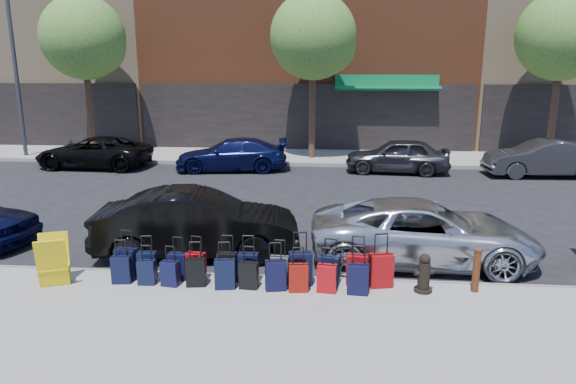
# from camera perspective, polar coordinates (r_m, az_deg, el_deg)

# --- Properties ---
(ground) EXTENTS (120.00, 120.00, 0.00)m
(ground) POSITION_cam_1_polar(r_m,az_deg,el_deg) (14.64, -1.08, -2.95)
(ground) COLOR black
(ground) RESTS_ON ground
(sidewalk_near) EXTENTS (60.00, 4.00, 0.15)m
(sidewalk_near) POSITION_cam_1_polar(r_m,az_deg,el_deg) (8.64, -6.01, -14.80)
(sidewalk_near) COLOR gray
(sidewalk_near) RESTS_ON ground
(sidewalk_far) EXTENTS (60.00, 4.00, 0.15)m
(sidewalk_far) POSITION_cam_1_polar(r_m,az_deg,el_deg) (24.34, 1.52, 3.94)
(sidewalk_far) COLOR gray
(sidewalk_far) RESTS_ON ground
(curb_near) EXTENTS (60.00, 0.08, 0.15)m
(curb_near) POSITION_cam_1_polar(r_m,az_deg,el_deg) (10.43, -3.84, -9.56)
(curb_near) COLOR gray
(curb_near) RESTS_ON ground
(curb_far) EXTENTS (60.00, 0.08, 0.15)m
(curb_far) POSITION_cam_1_polar(r_m,az_deg,el_deg) (22.36, 1.18, 3.07)
(curb_far) COLOR gray
(curb_far) RESTS_ON ground
(building_left) EXTENTS (15.00, 12.12, 16.00)m
(building_left) POSITION_cam_1_polar(r_m,az_deg,el_deg) (36.64, -24.75, 18.43)
(building_left) COLOR #9E8461
(building_left) RESTS_ON ground
(tree_left) EXTENTS (3.80, 3.80, 7.27)m
(tree_left) POSITION_cam_1_polar(r_m,az_deg,el_deg) (26.11, -21.48, 15.45)
(tree_left) COLOR black
(tree_left) RESTS_ON sidewalk_far
(tree_center) EXTENTS (3.80, 3.80, 7.27)m
(tree_center) POSITION_cam_1_polar(r_m,az_deg,el_deg) (23.49, 3.16, 16.64)
(tree_center) COLOR black
(tree_center) RESTS_ON sidewalk_far
(tree_right) EXTENTS (3.80, 3.80, 7.27)m
(tree_right) POSITION_cam_1_polar(r_m,az_deg,el_deg) (25.35, 28.50, 14.85)
(tree_right) COLOR black
(tree_right) RESTS_ON sidewalk_far
(streetlight) EXTENTS (2.59, 0.18, 8.00)m
(streetlight) POSITION_cam_1_polar(r_m,az_deg,el_deg) (26.90, -27.78, 13.16)
(streetlight) COLOR #333338
(streetlight) RESTS_ON sidewalk_far
(suitcase_front_0) EXTENTS (0.43, 0.29, 0.97)m
(suitcase_front_0) POSITION_cam_1_polar(r_m,az_deg,el_deg) (10.62, -17.48, -7.56)
(suitcase_front_0) COLOR black
(suitcase_front_0) RESTS_ON sidewalk_near
(suitcase_front_1) EXTENTS (0.38, 0.24, 0.86)m
(suitcase_front_1) POSITION_cam_1_polar(r_m,az_deg,el_deg) (10.51, -15.37, -7.83)
(suitcase_front_1) COLOR black
(suitcase_front_1) RESTS_ON sidewalk_near
(suitcase_front_2) EXTENTS (0.37, 0.23, 0.85)m
(suitcase_front_2) POSITION_cam_1_polar(r_m,az_deg,el_deg) (10.33, -12.13, -8.05)
(suitcase_front_2) COLOR black
(suitcase_front_2) RESTS_ON sidewalk_near
(suitcase_front_3) EXTENTS (0.39, 0.25, 0.88)m
(suitcase_front_3) POSITION_cam_1_polar(r_m,az_deg,el_deg) (10.23, -10.17, -8.12)
(suitcase_front_3) COLOR #96090C
(suitcase_front_3) RESTS_ON sidewalk_near
(suitcase_front_4) EXTENTS (0.38, 0.22, 0.91)m
(suitcase_front_4) POSITION_cam_1_polar(r_m,az_deg,el_deg) (10.10, -6.76, -8.23)
(suitcase_front_4) COLOR black
(suitcase_front_4) RESTS_ON sidewalk_near
(suitcase_front_5) EXTENTS (0.39, 0.22, 0.93)m
(suitcase_front_5) POSITION_cam_1_polar(r_m,az_deg,el_deg) (10.00, -4.43, -8.37)
(suitcase_front_5) COLOR black
(suitcase_front_5) RESTS_ON sidewalk_near
(suitcase_front_6) EXTENTS (0.37, 0.22, 0.86)m
(suitcase_front_6) POSITION_cam_1_polar(r_m,az_deg,el_deg) (9.92, -0.96, -8.64)
(suitcase_front_6) COLOR #434349
(suitcase_front_6) RESTS_ON sidewalk_near
(suitcase_front_7) EXTENTS (0.47, 0.32, 1.04)m
(suitcase_front_7) POSITION_cam_1_polar(r_m,az_deg,el_deg) (9.84, 1.39, -8.49)
(suitcase_front_7) COLOR black
(suitcase_front_7) RESTS_ON sidewalk_near
(suitcase_front_8) EXTENTS (0.41, 0.28, 0.90)m
(suitcase_front_8) POSITION_cam_1_polar(r_m,az_deg,el_deg) (9.90, 4.63, -8.64)
(suitcase_front_8) COLOR black
(suitcase_front_8) RESTS_ON sidewalk_near
(suitcase_front_9) EXTENTS (0.42, 0.26, 0.96)m
(suitcase_front_9) POSITION_cam_1_polar(r_m,az_deg,el_deg) (9.93, 7.68, -8.55)
(suitcase_front_9) COLOR maroon
(suitcase_front_9) RESTS_ON sidewalk_near
(suitcase_front_10) EXTENTS (0.47, 0.32, 1.03)m
(suitcase_front_10) POSITION_cam_1_polar(r_m,az_deg,el_deg) (9.91, 10.30, -8.56)
(suitcase_front_10) COLOR maroon
(suitcase_front_10) RESTS_ON sidewalk_near
(suitcase_back_0) EXTENTS (0.38, 0.25, 0.85)m
(suitcase_back_0) POSITION_cam_1_polar(r_m,az_deg,el_deg) (10.44, -18.01, -8.19)
(suitcase_back_0) COLOR black
(suitcase_back_0) RESTS_ON sidewalk_near
(suitcase_back_1) EXTENTS (0.33, 0.21, 0.77)m
(suitcase_back_1) POSITION_cam_1_polar(r_m,az_deg,el_deg) (10.24, -15.43, -8.59)
(suitcase_back_1) COLOR black
(suitcase_back_1) RESTS_ON sidewalk_near
(suitcase_back_2) EXTENTS (0.35, 0.24, 0.78)m
(suitcase_back_2) POSITION_cam_1_polar(r_m,az_deg,el_deg) (10.07, -12.98, -8.81)
(suitcase_back_2) COLOR black
(suitcase_back_2) RESTS_ON sidewalk_near
(suitcase_back_3) EXTENTS (0.39, 0.27, 0.86)m
(suitcase_back_3) POSITION_cam_1_polar(r_m,az_deg,el_deg) (9.97, -10.21, -8.76)
(suitcase_back_3) COLOR black
(suitcase_back_3) RESTS_ON sidewalk_near
(suitcase_back_4) EXTENTS (0.41, 0.27, 0.90)m
(suitcase_back_4) POSITION_cam_1_polar(r_m,az_deg,el_deg) (9.77, -7.04, -9.04)
(suitcase_back_4) COLOR black
(suitcase_back_4) RESTS_ON sidewalk_near
(suitcase_back_5) EXTENTS (0.35, 0.22, 0.82)m
(suitcase_back_5) POSITION_cam_1_polar(r_m,az_deg,el_deg) (9.74, -4.39, -9.22)
(suitcase_back_5) COLOR black
(suitcase_back_5) RESTS_ON sidewalk_near
(suitcase_back_6) EXTENTS (0.42, 0.29, 0.91)m
(suitcase_back_6) POSITION_cam_1_polar(r_m,az_deg,el_deg) (9.64, -1.38, -9.24)
(suitcase_back_6) COLOR black
(suitcase_back_6) RESTS_ON sidewalk_near
(suitcase_back_7) EXTENTS (0.38, 0.25, 0.84)m
(suitcase_back_7) POSITION_cam_1_polar(r_m,az_deg,el_deg) (9.59, 1.16, -9.50)
(suitcase_back_7) COLOR maroon
(suitcase_back_7) RESTS_ON sidewalk_near
(suitcase_back_8) EXTENTS (0.37, 0.24, 0.84)m
(suitcase_back_8) POSITION_cam_1_polar(r_m,az_deg,el_deg) (9.59, 4.34, -9.54)
(suitcase_back_8) COLOR #A10A10
(suitcase_back_8) RESTS_ON sidewalk_near
(suitcase_back_9) EXTENTS (0.40, 0.25, 0.91)m
(suitcase_back_9) POSITION_cam_1_polar(r_m,az_deg,el_deg) (9.56, 7.79, -9.56)
(suitcase_back_9) COLOR black
(suitcase_back_9) RESTS_ON sidewalk_near
(fire_hydrant) EXTENTS (0.38, 0.33, 0.74)m
(fire_hydrant) POSITION_cam_1_polar(r_m,az_deg,el_deg) (9.87, 14.87, -8.81)
(fire_hydrant) COLOR black
(fire_hydrant) RESTS_ON sidewalk_near
(bollard) EXTENTS (0.15, 0.15, 0.82)m
(bollard) POSITION_cam_1_polar(r_m,az_deg,el_deg) (10.12, 20.20, -8.11)
(bollard) COLOR #38190C
(bollard) RESTS_ON sidewalk_near
(display_rack) EXTENTS (0.72, 0.75, 0.96)m
(display_rack) POSITION_cam_1_polar(r_m,az_deg,el_deg) (10.75, -24.63, -6.98)
(display_rack) COLOR #DEC00C
(display_rack) RESTS_ON sidewalk_near
(car_near_1) EXTENTS (4.72, 2.15, 1.50)m
(car_near_1) POSITION_cam_1_polar(r_m,az_deg,el_deg) (11.80, -10.00, -3.48)
(car_near_1) COLOR black
(car_near_1) RESTS_ON ground
(car_near_2) EXTENTS (4.93, 2.32, 1.36)m
(car_near_2) POSITION_cam_1_polar(r_m,az_deg,el_deg) (11.63, 14.84, -4.34)
(car_near_2) COLOR silver
(car_near_2) RESTS_ON ground
(car_far_0) EXTENTS (4.86, 2.39, 1.33)m
(car_far_0) POSITION_cam_1_polar(r_m,az_deg,el_deg) (23.45, -20.78, 4.14)
(car_far_0) COLOR black
(car_far_0) RESTS_ON ground
(car_far_1) EXTENTS (4.79, 2.42, 1.33)m
(car_far_1) POSITION_cam_1_polar(r_m,az_deg,el_deg) (21.45, -6.30, 4.14)
(car_far_1) COLOR #0D113B
(car_far_1) RESTS_ON ground
(car_far_2) EXTENTS (4.26, 2.00, 1.41)m
(car_far_2) POSITION_cam_1_polar(r_m,az_deg,el_deg) (21.33, 12.04, 3.97)
(car_far_2) COLOR #2F2F31
(car_far_2) RESTS_ON ground
(car_far_3) EXTENTS (4.47, 1.73, 1.45)m
(car_far_3) POSITION_cam_1_polar(r_m,az_deg,el_deg) (22.47, 26.51, 3.37)
(car_far_3) COLOR #343437
(car_far_3) RESTS_ON ground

